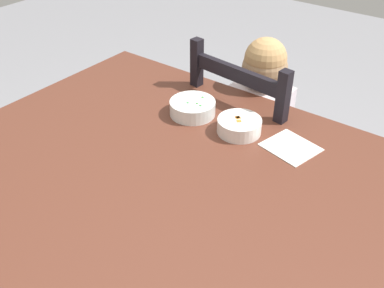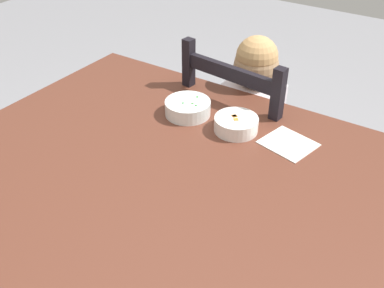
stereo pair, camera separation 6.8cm
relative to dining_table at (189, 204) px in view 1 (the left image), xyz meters
The scene contains 7 objects.
dining_table is the anchor object (origin of this frame).
dining_chair 0.64m from the dining_table, 101.30° to the left, with size 0.46×0.46×0.96m.
child_figure 0.59m from the dining_table, 100.87° to the left, with size 0.32×0.31×0.97m.
bowl_of_peas 0.37m from the dining_table, 125.40° to the left, with size 0.16×0.16×0.05m.
bowl_of_carrots 0.31m from the dining_table, 93.62° to the left, with size 0.14×0.14×0.05m.
spoon 0.33m from the dining_table, 102.11° to the left, with size 0.14×0.04×0.01m.
paper_napkin 0.36m from the dining_table, 63.48° to the left, with size 0.15×0.14×0.00m, color white.
Camera 1 is at (0.58, -0.76, 1.57)m, focal length 41.67 mm.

